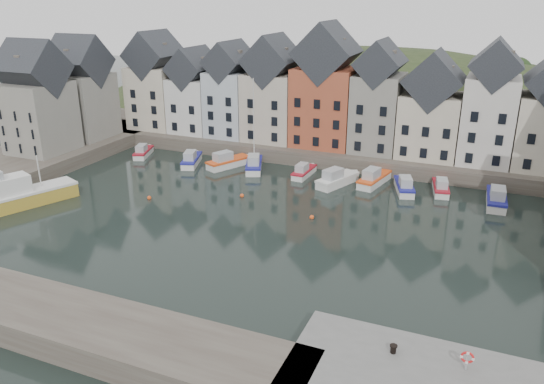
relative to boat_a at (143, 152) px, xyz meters
The scene contains 21 objects.
ground 30.97m from the boat_a, 34.92° to the right, with size 260.00×260.00×0.00m, color black.
far_quay 28.20m from the boat_a, 25.81° to the left, with size 90.00×16.00×2.00m, color #494038.
left_quay 18.76m from the boat_a, 128.27° to the right, with size 14.00×54.00×2.00m, color #494038.
near_wall 42.60m from the boat_a, 68.83° to the right, with size 50.00×6.00×2.00m, color #494038.
hillside 49.56m from the boat_a, 56.43° to the left, with size 153.60×70.40×64.00m.
far_terrace 31.48m from the boat_a, 19.77° to the left, with size 72.37×8.16×17.78m.
left_terrace 14.09m from the boat_a, 158.31° to the right, with size 7.65×17.00×15.69m.
mooring_buoys 24.72m from the boat_a, 30.09° to the right, with size 20.50×5.50×0.50m.
boat_a is the anchor object (origin of this frame).
boat_b 9.06m from the boat_a, ahead, with size 3.90×6.57×2.41m.
boat_c 14.33m from the boat_a, ahead, with size 4.74×6.99×2.59m.
boat_d 18.38m from the boat_a, ahead, with size 4.45×7.03×12.87m.
boat_e 25.71m from the boat_a, ahead, with size 1.89×5.54×2.11m.
boat_f 30.85m from the boat_a, ahead, with size 4.38×7.09×2.61m.
boat_g 35.19m from the boat_a, ahead, with size 3.35×6.97×2.57m.
boat_h 39.29m from the boat_a, ahead, with size 3.60×6.38×2.34m.
boat_i 43.55m from the boat_a, ahead, with size 2.73×5.87×2.17m.
boat_j 49.99m from the boat_a, ahead, with size 2.41×6.94×2.63m.
large_vessel 22.37m from the boat_a, 92.22° to the right, with size 7.18×11.75×5.94m.
mooring_bollard 56.78m from the boat_a, 38.50° to the right, with size 0.48×0.48×0.56m.
life_ring_post 60.20m from the boat_a, 35.88° to the right, with size 0.80×0.17×1.30m.
Camera 1 is at (22.71, -46.13, 23.26)m, focal length 35.00 mm.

